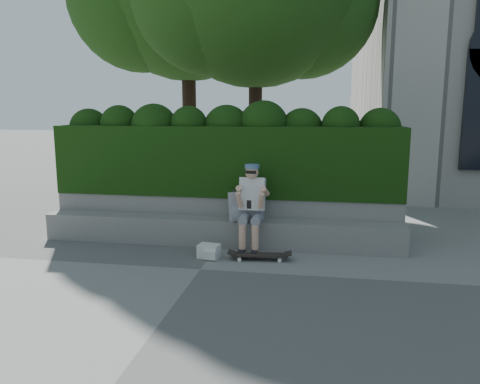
% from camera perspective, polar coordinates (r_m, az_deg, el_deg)
% --- Properties ---
extents(ground, '(80.00, 80.00, 0.00)m').
position_cam_1_polar(ground, '(6.73, -4.86, -9.38)').
color(ground, slate).
rests_on(ground, ground).
extents(bench_ledge, '(6.00, 0.45, 0.45)m').
position_cam_1_polar(bench_ledge, '(7.82, -2.59, -4.83)').
color(bench_ledge, gray).
rests_on(bench_ledge, ground).
extents(planter_wall, '(6.00, 0.50, 0.75)m').
position_cam_1_polar(planter_wall, '(8.24, -1.90, -2.98)').
color(planter_wall, gray).
rests_on(planter_wall, ground).
extents(hedge, '(6.00, 1.00, 1.20)m').
position_cam_1_polar(hedge, '(8.29, -1.62, 3.94)').
color(hedge, black).
rests_on(hedge, planter_wall).
extents(person, '(0.40, 0.76, 1.38)m').
position_cam_1_polar(person, '(7.43, 1.44, -1.45)').
color(person, slate).
rests_on(person, ground).
extents(skateboard, '(0.87, 0.30, 0.09)m').
position_cam_1_polar(skateboard, '(7.09, 2.40, -7.70)').
color(skateboard, black).
rests_on(skateboard, ground).
extents(backpack_plaid, '(0.36, 0.29, 0.47)m').
position_cam_1_polar(backpack_plaid, '(7.55, -0.07, -1.77)').
color(backpack_plaid, '#B6B6BB').
rests_on(backpack_plaid, bench_ledge).
extents(backpack_ground, '(0.35, 0.27, 0.20)m').
position_cam_1_polar(backpack_ground, '(7.20, -3.80, -7.19)').
color(backpack_ground, silver).
rests_on(backpack_ground, ground).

